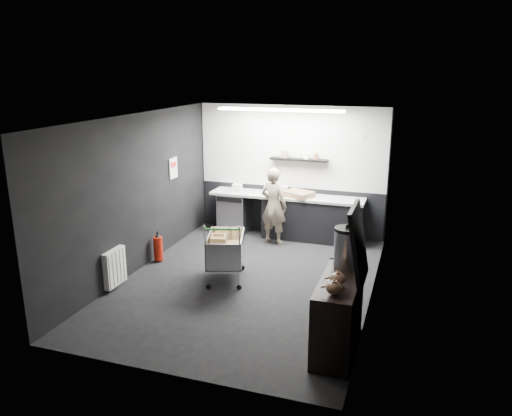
% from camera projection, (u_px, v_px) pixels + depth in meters
% --- Properties ---
extents(floor, '(5.50, 5.50, 0.00)m').
position_uv_depth(floor, '(248.00, 281.00, 8.29)').
color(floor, black).
rests_on(floor, ground).
extents(ceiling, '(5.50, 5.50, 0.00)m').
position_uv_depth(ceiling, '(247.00, 117.00, 7.56)').
color(ceiling, white).
rests_on(ceiling, wall_back).
extents(wall_back, '(5.50, 0.00, 5.50)m').
position_uv_depth(wall_back, '(291.00, 171.00, 10.44)').
color(wall_back, black).
rests_on(wall_back, floor).
extents(wall_front, '(5.50, 0.00, 5.50)m').
position_uv_depth(wall_front, '(164.00, 266.00, 5.41)').
color(wall_front, black).
rests_on(wall_front, floor).
extents(wall_left, '(0.00, 5.50, 5.50)m').
position_uv_depth(wall_left, '(137.00, 194.00, 8.53)').
color(wall_left, black).
rests_on(wall_left, floor).
extents(wall_right, '(0.00, 5.50, 5.50)m').
position_uv_depth(wall_right, '(376.00, 214.00, 7.32)').
color(wall_right, black).
rests_on(wall_right, floor).
extents(kitchen_wall_panel, '(3.95, 0.02, 1.70)m').
position_uv_depth(kitchen_wall_panel, '(291.00, 147.00, 10.28)').
color(kitchen_wall_panel, silver).
rests_on(kitchen_wall_panel, wall_back).
extents(dado_panel, '(3.95, 0.02, 1.00)m').
position_uv_depth(dado_panel, '(290.00, 210.00, 10.65)').
color(dado_panel, black).
rests_on(dado_panel, wall_back).
extents(floating_shelf, '(1.20, 0.22, 0.04)m').
position_uv_depth(floating_shelf, '(299.00, 159.00, 10.19)').
color(floating_shelf, black).
rests_on(floating_shelf, wall_back).
extents(wall_clock, '(0.20, 0.03, 0.20)m').
position_uv_depth(wall_clock, '(360.00, 135.00, 9.77)').
color(wall_clock, white).
rests_on(wall_clock, wall_back).
extents(poster, '(0.02, 0.30, 0.40)m').
position_uv_depth(poster, '(173.00, 168.00, 9.66)').
color(poster, white).
rests_on(poster, wall_left).
extents(poster_red_band, '(0.02, 0.22, 0.10)m').
position_uv_depth(poster_red_band, '(173.00, 165.00, 9.64)').
color(poster_red_band, red).
rests_on(poster_red_band, poster).
extents(radiator, '(0.10, 0.50, 0.60)m').
position_uv_depth(radiator, '(115.00, 268.00, 7.96)').
color(radiator, white).
rests_on(radiator, wall_left).
extents(ceiling_strip, '(2.40, 0.20, 0.04)m').
position_uv_depth(ceiling_strip, '(280.00, 110.00, 9.26)').
color(ceiling_strip, white).
rests_on(ceiling_strip, ceiling).
extents(prep_counter, '(3.20, 0.61, 0.90)m').
position_uv_depth(prep_counter, '(292.00, 216.00, 10.34)').
color(prep_counter, black).
rests_on(prep_counter, floor).
extents(person, '(0.64, 0.50, 1.55)m').
position_uv_depth(person, '(274.00, 206.00, 9.92)').
color(person, '#C3B59B').
rests_on(person, floor).
extents(shopping_cart, '(0.82, 1.11, 1.06)m').
position_uv_depth(shopping_cart, '(225.00, 251.00, 8.25)').
color(shopping_cart, silver).
rests_on(shopping_cart, floor).
extents(sideboard, '(0.54, 1.25, 1.87)m').
position_uv_depth(sideboard, '(340.00, 305.00, 6.17)').
color(sideboard, black).
rests_on(sideboard, floor).
extents(fire_extinguisher, '(0.17, 0.17, 0.55)m').
position_uv_depth(fire_extinguisher, '(158.00, 248.00, 9.09)').
color(fire_extinguisher, '#AF1B0B').
rests_on(fire_extinguisher, floor).
extents(cardboard_box, '(0.67, 0.60, 0.11)m').
position_uv_depth(cardboard_box, '(298.00, 194.00, 10.12)').
color(cardboard_box, '#8F6A4C').
rests_on(cardboard_box, prep_counter).
extents(pink_tub, '(0.18, 0.18, 0.18)m').
position_uv_depth(pink_tub, '(284.00, 190.00, 10.25)').
color(pink_tub, beige).
rests_on(pink_tub, prep_counter).
extents(white_container, '(0.19, 0.15, 0.16)m').
position_uv_depth(white_container, '(237.00, 188.00, 10.51)').
color(white_container, white).
rests_on(white_container, prep_counter).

